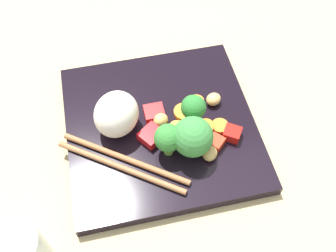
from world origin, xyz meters
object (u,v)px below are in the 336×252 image
Objects in this scene: broccoli_floret_2 at (193,137)px; chopstick_pair at (123,163)px; square_plate at (161,127)px; carrot_slice_0 at (206,126)px; rice_mound at (116,114)px.

broccoli_floret_2 is 0.39× the size of chopstick_pair.
carrot_slice_0 is at bearing 160.26° from square_plate.
rice_mound is at bearing 122.76° from chopstick_pair.
chopstick_pair is (6.81, 5.60, 1.37)cm from square_plate.
carrot_slice_0 is 13.77cm from chopstick_pair.
broccoli_floret_2 reaches higher than carrot_slice_0.
rice_mound is 11.77cm from broccoli_floret_2.
chopstick_pair reaches higher than carrot_slice_0.
carrot_slice_0 is 0.14× the size of chopstick_pair.
rice_mound reaches higher than carrot_slice_0.
broccoli_floret_2 is (-9.66, 6.71, 0.42)cm from rice_mound.
square_plate is 7.72cm from rice_mound.
rice_mound is at bearing -34.78° from broccoli_floret_2.
carrot_slice_0 is (-6.57, 2.36, 1.30)cm from square_plate.
chopstick_pair reaches higher than square_plate.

